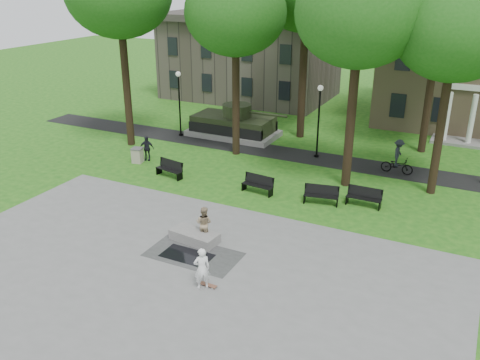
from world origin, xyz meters
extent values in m
plane|color=#1B5A15|center=(0.00, 0.00, 0.00)|extent=(120.00, 120.00, 0.00)
cube|color=gray|center=(0.00, -5.00, 0.01)|extent=(22.00, 16.00, 0.02)
cube|color=black|center=(0.00, 12.00, 0.01)|extent=(44.00, 2.60, 0.01)
cube|color=#4C443D|center=(-11.00, 26.50, 3.60)|extent=(15.00, 10.00, 7.20)
cylinder|color=black|center=(-12.00, 9.00, 4.48)|extent=(0.52, 0.52, 8.96)
cylinder|color=black|center=(-4.50, 10.50, 4.00)|extent=(0.48, 0.48, 8.00)
ellipsoid|color=#1B5714|center=(-4.50, 10.50, 9.00)|extent=(6.20, 6.20, 5.27)
cylinder|color=black|center=(3.50, 8.50, 4.16)|extent=(0.50, 0.50, 8.32)
ellipsoid|color=#1B5714|center=(3.50, 8.50, 9.36)|extent=(6.60, 6.60, 5.61)
cylinder|color=black|center=(8.00, 9.50, 3.84)|extent=(0.46, 0.46, 7.68)
ellipsoid|color=#1B5714|center=(8.00, 9.50, 8.64)|extent=(6.00, 6.00, 5.10)
cylinder|color=black|center=(-2.00, 16.00, 4.64)|extent=(0.54, 0.54, 9.28)
cylinder|color=black|center=(6.50, 16.50, 4.32)|extent=(0.50, 0.50, 8.64)
cylinder|color=black|center=(-10.00, 12.30, 2.20)|extent=(0.12, 0.12, 4.40)
sphere|color=silver|center=(-10.00, 12.30, 4.55)|extent=(0.36, 0.36, 0.36)
cylinder|color=black|center=(-10.00, 12.30, 0.08)|extent=(0.32, 0.32, 0.16)
cylinder|color=black|center=(0.50, 12.30, 2.20)|extent=(0.12, 0.12, 4.40)
sphere|color=silver|center=(0.50, 12.30, 4.55)|extent=(0.36, 0.36, 0.36)
cylinder|color=black|center=(0.50, 12.30, 0.08)|extent=(0.32, 0.32, 0.16)
cube|color=gray|center=(-6.50, 14.00, 0.20)|extent=(6.50, 3.40, 0.40)
cube|color=#293019|center=(-6.50, 14.00, 0.95)|extent=(5.80, 2.80, 1.10)
cube|color=black|center=(-6.50, 12.65, 0.75)|extent=(5.80, 0.35, 0.70)
cube|color=black|center=(-6.50, 15.35, 0.75)|extent=(5.80, 0.35, 0.70)
cylinder|color=#293019|center=(-6.20, 14.00, 1.95)|extent=(2.10, 2.10, 0.90)
cylinder|color=#293019|center=(-3.90, 14.00, 1.95)|extent=(3.20, 0.18, 0.18)
cube|color=black|center=(-0.40, -2.21, 0.02)|extent=(2.20, 1.20, 0.00)
cube|color=gray|center=(-0.79, -0.95, 0.24)|extent=(2.29, 1.23, 0.45)
cube|color=brown|center=(1.51, -3.79, 0.06)|extent=(0.78, 0.22, 0.07)
imported|color=white|center=(1.40, -3.98, 0.88)|extent=(0.74, 0.72, 1.72)
imported|color=#9D8765|center=(-0.48, -0.61, 0.81)|extent=(0.82, 0.66, 1.59)
imported|color=black|center=(-9.05, 6.84, 0.80)|extent=(1.02, 0.68, 1.60)
imported|color=black|center=(5.74, 11.65, 0.50)|extent=(1.90, 0.69, 0.99)
imported|color=#1F232A|center=(5.74, 11.65, 1.28)|extent=(0.63, 1.08, 1.65)
cube|color=black|center=(-6.15, 5.03, 0.45)|extent=(1.85, 0.78, 0.05)
cube|color=black|center=(-6.15, 5.25, 0.75)|extent=(1.80, 0.49, 0.50)
cube|color=black|center=(-7.00, 5.03, 0.23)|extent=(0.14, 0.45, 0.45)
cube|color=black|center=(-5.30, 5.03, 0.23)|extent=(0.14, 0.45, 0.45)
cube|color=black|center=(-0.51, 5.19, 0.45)|extent=(1.84, 0.65, 0.05)
cube|color=black|center=(-0.51, 5.41, 0.75)|extent=(1.81, 0.36, 0.50)
cube|color=black|center=(-1.36, 5.19, 0.23)|extent=(0.11, 0.45, 0.45)
cube|color=black|center=(0.34, 5.19, 0.23)|extent=(0.11, 0.45, 0.45)
cube|color=black|center=(3.05, 5.37, 0.45)|extent=(1.85, 0.78, 0.05)
cube|color=black|center=(3.05, 5.59, 0.75)|extent=(1.80, 0.49, 0.50)
cube|color=black|center=(2.20, 5.37, 0.23)|extent=(0.14, 0.45, 0.45)
cube|color=black|center=(3.90, 5.37, 0.23)|extent=(0.14, 0.45, 0.45)
cube|color=black|center=(5.10, 6.08, 0.45)|extent=(1.80, 0.45, 0.05)
cube|color=black|center=(5.10, 6.30, 0.75)|extent=(1.80, 0.15, 0.50)
cube|color=black|center=(4.25, 6.08, 0.23)|extent=(0.06, 0.45, 0.45)
cube|color=black|center=(5.95, 6.08, 0.23)|extent=(0.06, 0.45, 0.45)
cube|color=#ACA18D|center=(-9.34, 6.22, 0.45)|extent=(0.72, 0.72, 0.90)
cube|color=#4C4C4C|center=(-9.34, 6.22, 0.93)|extent=(0.79, 0.79, 0.06)
camera|label=1|loc=(10.00, -18.03, 11.21)|focal=38.00mm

